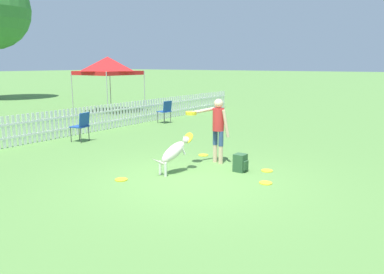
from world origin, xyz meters
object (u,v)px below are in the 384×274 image
(frisbee_near_dog, at_px, (266,183))
(handler_person, at_px, (216,123))
(frisbee_midfield, at_px, (267,171))
(frisbee_far_scatter, at_px, (203,155))
(folding_chair_center, at_px, (166,110))
(frisbee_near_handler, at_px, (121,180))
(folding_chair_green_right, at_px, (82,124))
(leaping_dog, at_px, (174,152))
(backpack_on_grass, at_px, (240,163))
(canopy_tent_main, at_px, (108,66))

(frisbee_near_dog, bearing_deg, handler_person, 64.76)
(frisbee_midfield, bearing_deg, frisbee_far_scatter, 78.69)
(folding_chair_center, bearing_deg, frisbee_near_dog, 60.13)
(frisbee_near_handler, bearing_deg, handler_person, -21.07)
(handler_person, xyz_separation_m, frisbee_far_scatter, (0.46, 0.68, -0.99))
(folding_chair_green_right, bearing_deg, frisbee_near_dog, 73.34)
(frisbee_far_scatter, bearing_deg, frisbee_near_dog, -117.92)
(frisbee_near_handler, bearing_deg, folding_chair_green_right, 61.35)
(handler_person, distance_m, frisbee_near_handler, 2.71)
(handler_person, height_order, frisbee_midfield, handler_person)
(leaping_dog, relative_size, backpack_on_grass, 2.78)
(canopy_tent_main, bearing_deg, handler_person, -119.39)
(leaping_dog, height_order, folding_chair_center, folding_chair_center)
(leaping_dog, bearing_deg, canopy_tent_main, 158.89)
(backpack_on_grass, bearing_deg, frisbee_near_handler, 139.30)
(frisbee_near_dog, xyz_separation_m, folding_chair_center, (5.03, 6.73, 0.55))
(frisbee_midfield, bearing_deg, folding_chair_center, 56.80)
(handler_person, bearing_deg, folding_chair_green_right, 17.12)
(frisbee_midfield, bearing_deg, handler_person, 92.33)
(canopy_tent_main, bearing_deg, frisbee_near_dog, -118.79)
(frisbee_near_handler, distance_m, backpack_on_grass, 2.69)
(frisbee_near_dog, height_order, canopy_tent_main, canopy_tent_main)
(frisbee_near_handler, height_order, folding_chair_green_right, folding_chair_green_right)
(frisbee_near_dog, bearing_deg, frisbee_near_handler, 120.87)
(backpack_on_grass, bearing_deg, frisbee_midfield, -53.29)
(frisbee_near_handler, relative_size, folding_chair_center, 0.29)
(frisbee_near_dog, height_order, backpack_on_grass, backpack_on_grass)
(frisbee_far_scatter, bearing_deg, frisbee_near_handler, 175.38)
(frisbee_midfield, bearing_deg, canopy_tent_main, 63.88)
(frisbee_far_scatter, xyz_separation_m, backpack_on_grass, (-0.77, -1.53, 0.19))
(frisbee_far_scatter, xyz_separation_m, folding_chair_center, (3.77, 4.36, 0.55))
(frisbee_midfield, height_order, canopy_tent_main, canopy_tent_main)
(frisbee_near_handler, xyz_separation_m, canopy_tent_main, (7.87, 8.89, 2.31))
(handler_person, distance_m, frisbee_near_dog, 2.12)
(frisbee_near_handler, xyz_separation_m, frisbee_far_scatter, (2.81, -0.23, 0.00))
(frisbee_near_dog, height_order, folding_chair_center, folding_chair_center)
(frisbee_midfield, bearing_deg, frisbee_near_handler, 136.95)
(leaping_dog, xyz_separation_m, frisbee_far_scatter, (1.74, 0.36, -0.48))
(leaping_dog, distance_m, backpack_on_grass, 1.54)
(folding_chair_center, height_order, canopy_tent_main, canopy_tent_main)
(leaping_dog, xyz_separation_m, frisbee_midfield, (1.33, -1.66, -0.48))
(folding_chair_center, relative_size, folding_chair_green_right, 1.00)
(backpack_on_grass, distance_m, folding_chair_green_right, 5.67)
(frisbee_near_dog, relative_size, canopy_tent_main, 0.10)
(frisbee_near_handler, relative_size, canopy_tent_main, 0.10)
(handler_person, height_order, frisbee_near_handler, handler_person)
(canopy_tent_main, bearing_deg, frisbee_near_handler, -131.51)
(handler_person, relative_size, frisbee_near_dog, 6.00)
(frisbee_near_dog, distance_m, frisbee_far_scatter, 2.68)
(leaping_dog, height_order, frisbee_near_dog, leaping_dog)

